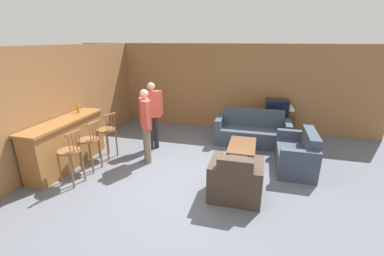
{
  "coord_description": "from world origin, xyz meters",
  "views": [
    {
      "loc": [
        1.22,
        -4.35,
        2.7
      ],
      "look_at": [
        -0.15,
        0.84,
        0.85
      ],
      "focal_mm": 24.0,
      "sensor_mm": 36.0,
      "label": 1
    }
  ],
  "objects_px": {
    "loveseat_right": "(297,155)",
    "armchair_near": "(235,181)",
    "couch_far": "(252,132)",
    "table_lamp": "(290,108)",
    "bar_chair_near": "(70,155)",
    "tv": "(277,109)",
    "person_by_window": "(152,112)",
    "person_by_counter": "(146,122)",
    "coffee_table": "(242,147)",
    "tv_unit": "(275,126)",
    "bottle": "(78,107)",
    "bar_chair_mid": "(90,143)",
    "bar_chair_far": "(107,133)"
  },
  "relations": [
    {
      "from": "person_by_window",
      "to": "coffee_table",
      "type": "bearing_deg",
      "value": -5.76
    },
    {
      "from": "bar_chair_mid",
      "to": "table_lamp",
      "type": "relative_size",
      "value": 2.59
    },
    {
      "from": "bar_chair_near",
      "to": "tv",
      "type": "distance_m",
      "value": 5.5
    },
    {
      "from": "loveseat_right",
      "to": "tv",
      "type": "distance_m",
      "value": 2.13
    },
    {
      "from": "bar_chair_far",
      "to": "tv",
      "type": "xyz_separation_m",
      "value": [
        3.94,
        2.58,
        0.21
      ]
    },
    {
      "from": "couch_far",
      "to": "table_lamp",
      "type": "xyz_separation_m",
      "value": [
        0.99,
        0.8,
        0.54
      ]
    },
    {
      "from": "couch_far",
      "to": "bar_chair_mid",
      "type": "bearing_deg",
      "value": -143.63
    },
    {
      "from": "armchair_near",
      "to": "coffee_table",
      "type": "bearing_deg",
      "value": 89.87
    },
    {
      "from": "bar_chair_mid",
      "to": "couch_far",
      "type": "xyz_separation_m",
      "value": [
        3.31,
        2.44,
        -0.29
      ]
    },
    {
      "from": "bar_chair_mid",
      "to": "bar_chair_far",
      "type": "bearing_deg",
      "value": 90.04
    },
    {
      "from": "bar_chair_far",
      "to": "couch_far",
      "type": "height_order",
      "value": "bar_chair_far"
    },
    {
      "from": "person_by_window",
      "to": "tv_unit",
      "type": "bearing_deg",
      "value": 30.24
    },
    {
      "from": "loveseat_right",
      "to": "armchair_near",
      "type": "bearing_deg",
      "value": -129.28
    },
    {
      "from": "bar_chair_far",
      "to": "armchair_near",
      "type": "distance_m",
      "value": 3.27
    },
    {
      "from": "loveseat_right",
      "to": "table_lamp",
      "type": "distance_m",
      "value": 2.11
    },
    {
      "from": "bar_chair_mid",
      "to": "person_by_counter",
      "type": "bearing_deg",
      "value": 34.13
    },
    {
      "from": "couch_far",
      "to": "coffee_table",
      "type": "height_order",
      "value": "couch_far"
    },
    {
      "from": "bar_chair_far",
      "to": "coffee_table",
      "type": "height_order",
      "value": "bar_chair_far"
    },
    {
      "from": "couch_far",
      "to": "tv",
      "type": "xyz_separation_m",
      "value": [
        0.63,
        0.8,
        0.5
      ]
    },
    {
      "from": "coffee_table",
      "to": "bottle",
      "type": "relative_size",
      "value": 3.83
    },
    {
      "from": "table_lamp",
      "to": "person_by_window",
      "type": "bearing_deg",
      "value": -152.46
    },
    {
      "from": "loveseat_right",
      "to": "tv_unit",
      "type": "xyz_separation_m",
      "value": [
        -0.39,
        2.03,
        -0.04
      ]
    },
    {
      "from": "couch_far",
      "to": "person_by_window",
      "type": "relative_size",
      "value": 1.13
    },
    {
      "from": "bar_chair_far",
      "to": "tv",
      "type": "distance_m",
      "value": 4.71
    },
    {
      "from": "bar_chair_far",
      "to": "person_by_counter",
      "type": "xyz_separation_m",
      "value": [
        1.01,
        0.02,
        0.35
      ]
    },
    {
      "from": "coffee_table",
      "to": "table_lamp",
      "type": "relative_size",
      "value": 2.5
    },
    {
      "from": "bar_chair_near",
      "to": "coffee_table",
      "type": "distance_m",
      "value": 3.62
    },
    {
      "from": "tv_unit",
      "to": "person_by_counter",
      "type": "bearing_deg",
      "value": -138.9
    },
    {
      "from": "bar_chair_near",
      "to": "armchair_near",
      "type": "distance_m",
      "value": 3.16
    },
    {
      "from": "couch_far",
      "to": "table_lamp",
      "type": "bearing_deg",
      "value": 38.95
    },
    {
      "from": "loveseat_right",
      "to": "person_by_window",
      "type": "height_order",
      "value": "person_by_window"
    },
    {
      "from": "bar_chair_near",
      "to": "table_lamp",
      "type": "height_order",
      "value": "bar_chair_near"
    },
    {
      "from": "loveseat_right",
      "to": "person_by_counter",
      "type": "xyz_separation_m",
      "value": [
        -3.32,
        -0.52,
        0.63
      ]
    },
    {
      "from": "loveseat_right",
      "to": "person_by_counter",
      "type": "relative_size",
      "value": 0.81
    },
    {
      "from": "bar_chair_mid",
      "to": "tv_unit",
      "type": "bearing_deg",
      "value": 39.44
    },
    {
      "from": "bar_chair_near",
      "to": "tv",
      "type": "xyz_separation_m",
      "value": [
        3.94,
        3.83,
        0.21
      ]
    },
    {
      "from": "table_lamp",
      "to": "tv",
      "type": "bearing_deg",
      "value": -179.51
    },
    {
      "from": "loveseat_right",
      "to": "tv",
      "type": "bearing_deg",
      "value": 100.82
    },
    {
      "from": "tv",
      "to": "person_by_counter",
      "type": "distance_m",
      "value": 3.89
    },
    {
      "from": "bar_chair_far",
      "to": "tv_unit",
      "type": "distance_m",
      "value": 4.72
    },
    {
      "from": "coffee_table",
      "to": "bar_chair_far",
      "type": "bearing_deg",
      "value": -170.09
    },
    {
      "from": "person_by_counter",
      "to": "person_by_window",
      "type": "bearing_deg",
      "value": 102.17
    },
    {
      "from": "couch_far",
      "to": "person_by_counter",
      "type": "distance_m",
      "value": 2.96
    },
    {
      "from": "armchair_near",
      "to": "tv",
      "type": "relative_size",
      "value": 1.42
    },
    {
      "from": "tv_unit",
      "to": "tv",
      "type": "relative_size",
      "value": 1.61
    },
    {
      "from": "table_lamp",
      "to": "person_by_counter",
      "type": "distance_m",
      "value": 4.17
    },
    {
      "from": "bar_chair_mid",
      "to": "table_lamp",
      "type": "distance_m",
      "value": 5.39
    },
    {
      "from": "bar_chair_near",
      "to": "table_lamp",
      "type": "xyz_separation_m",
      "value": [
        4.3,
        3.83,
        0.26
      ]
    },
    {
      "from": "couch_far",
      "to": "armchair_near",
      "type": "distance_m",
      "value": 2.7
    },
    {
      "from": "bar_chair_near",
      "to": "couch_far",
      "type": "distance_m",
      "value": 4.5
    }
  ]
}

